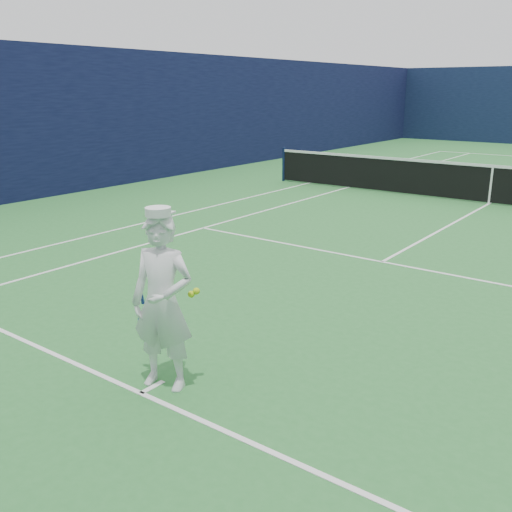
{
  "coord_description": "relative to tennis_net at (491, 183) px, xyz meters",
  "views": [
    {
      "loc": [
        3.87,
        -15.17,
        2.86
      ],
      "look_at": [
        0.07,
        -10.11,
        1.0
      ],
      "focal_mm": 40.0,
      "sensor_mm": 36.0,
      "label": 1
    }
  ],
  "objects": [
    {
      "name": "ground",
      "position": [
        0.0,
        0.0,
        -0.55
      ],
      "size": [
        80.0,
        80.0,
        0.0
      ],
      "primitive_type": "plane",
      "color": "#2C7433",
      "rests_on": "ground"
    },
    {
      "name": "court_markings",
      "position": [
        0.0,
        0.0,
        -0.55
      ],
      "size": [
        11.03,
        23.83,
        0.01
      ],
      "color": "white",
      "rests_on": "ground"
    },
    {
      "name": "windscreen_fence",
      "position": [
        0.0,
        0.0,
        1.45
      ],
      "size": [
        20.12,
        36.12,
        4.0
      ],
      "color": "#0E1836",
      "rests_on": "ground"
    },
    {
      "name": "tennis_net",
      "position": [
        0.0,
        0.0,
        0.0
      ],
      "size": [
        12.88,
        0.09,
        1.07
      ],
      "color": "#141E4C",
      "rests_on": "ground"
    },
    {
      "name": "tennis_player",
      "position": [
        0.07,
        -11.61,
        0.33
      ],
      "size": [
        0.85,
        0.59,
        1.81
      ],
      "rotation": [
        0.0,
        0.0,
        0.3
      ],
      "color": "white",
      "rests_on": "ground"
    }
  ]
}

